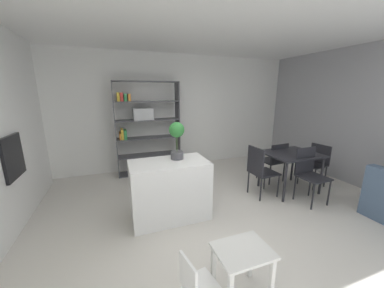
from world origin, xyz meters
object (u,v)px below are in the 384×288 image
(child_chair_left, at_px, (195,284))
(dining_chair_near, at_px, (309,170))
(open_bookshelf, at_px, (144,123))
(dining_chair_island_side, at_px, (260,168))
(kitchen_island, at_px, (170,190))
(potted_plant_on_island, at_px, (177,137))
(dining_table, at_px, (291,157))
(dining_chair_far, at_px, (275,159))
(dining_chair_window_side, at_px, (316,161))
(built_in_oven, at_px, (13,157))
(child_table, at_px, (242,260))

(child_chair_left, height_order, dining_chair_near, dining_chair_near)
(open_bookshelf, relative_size, dining_chair_island_side, 2.26)
(kitchen_island, relative_size, potted_plant_on_island, 2.03)
(dining_table, height_order, dining_chair_far, dining_chair_far)
(dining_chair_window_side, bearing_deg, dining_chair_near, -65.33)
(open_bookshelf, xyz_separation_m, dining_chair_far, (2.53, -1.50, -0.68))
(built_in_oven, height_order, dining_chair_near, built_in_oven)
(open_bookshelf, xyz_separation_m, child_table, (0.37, -3.58, -0.79))
(built_in_oven, bearing_deg, child_chair_left, -47.62)
(dining_chair_near, relative_size, dining_chair_window_side, 1.11)
(dining_table, height_order, dining_chair_island_side, dining_chair_island_side)
(kitchen_island, distance_m, open_bookshelf, 2.17)
(dining_chair_island_side, bearing_deg, dining_chair_window_side, -91.40)
(dining_chair_far, bearing_deg, dining_table, 84.57)
(potted_plant_on_island, bearing_deg, dining_chair_near, -10.74)
(kitchen_island, bearing_deg, built_in_oven, 166.26)
(open_bookshelf, distance_m, child_chair_left, 3.70)
(dining_table, height_order, dining_chair_window_side, dining_chair_window_side)
(child_chair_left, relative_size, dining_chair_island_side, 0.61)
(built_in_oven, height_order, open_bookshelf, open_bookshelf)
(child_table, distance_m, dining_chair_far, 2.99)
(dining_table, bearing_deg, child_chair_left, -147.74)
(kitchen_island, bearing_deg, dining_chair_far, 12.19)
(dining_chair_near, distance_m, dining_chair_island_side, 0.84)
(dining_chair_near, xyz_separation_m, dining_chair_window_side, (0.70, 0.44, -0.05))
(child_table, distance_m, child_chair_left, 0.48)
(dining_chair_near, bearing_deg, dining_table, 88.44)
(open_bookshelf, bearing_deg, child_chair_left, -91.53)
(potted_plant_on_island, xyz_separation_m, dining_table, (2.29, -0.00, -0.58))
(dining_chair_far, bearing_deg, potted_plant_on_island, 6.20)
(child_table, bearing_deg, dining_chair_window_side, 30.12)
(dining_table, bearing_deg, dining_chair_island_side, -179.70)
(built_in_oven, height_order, dining_table, built_in_oven)
(kitchen_island, distance_m, dining_chair_near, 2.47)
(kitchen_island, relative_size, open_bookshelf, 0.54)
(child_chair_left, relative_size, dining_table, 0.59)
(open_bookshelf, height_order, dining_table, open_bookshelf)
(dining_chair_island_side, bearing_deg, dining_chair_near, -122.66)
(dining_chair_window_side, height_order, dining_chair_far, dining_chair_far)
(potted_plant_on_island, xyz_separation_m, dining_chair_near, (2.28, -0.43, -0.69))
(potted_plant_on_island, height_order, dining_chair_window_side, potted_plant_on_island)
(built_in_oven, relative_size, dining_table, 0.60)
(dining_chair_window_side, height_order, dining_chair_island_side, dining_chair_island_side)
(child_table, bearing_deg, dining_chair_island_side, 48.94)
(child_table, distance_m, dining_table, 2.72)
(kitchen_island, xyz_separation_m, dining_chair_near, (2.44, -0.33, 0.12))
(built_in_oven, distance_m, potted_plant_on_island, 2.25)
(built_in_oven, bearing_deg, open_bookshelf, 37.82)
(kitchen_island, bearing_deg, open_bookshelf, 92.18)
(dining_table, distance_m, dining_chair_window_side, 0.72)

